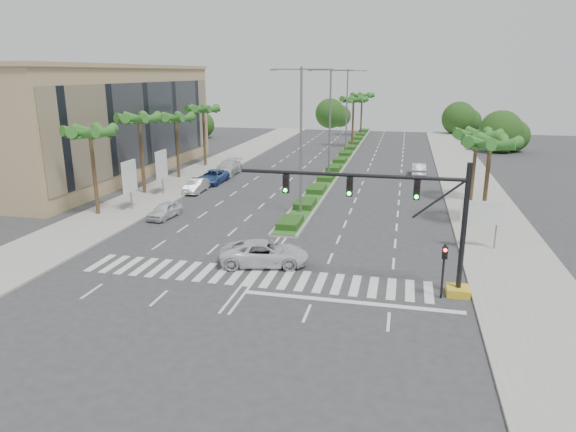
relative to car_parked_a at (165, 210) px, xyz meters
The scene contains 28 objects.
ground 14.97m from the car_parked_a, 44.51° to the right, with size 160.00×160.00×0.00m, color #333335.
footpath_right 27.57m from the car_parked_a, 20.20° to the left, with size 6.00×120.00×0.15m, color gray.
footpath_left 10.56m from the car_parked_a, 115.47° to the left, with size 6.00×120.00×0.15m, color gray.
median 36.13m from the car_parked_a, 72.83° to the left, with size 2.20×75.00×0.20m, color gray.
median_grass 36.13m from the car_parked_a, 72.83° to the left, with size 1.80×75.00×0.04m, color #294E1A.
building 22.46m from the car_parked_a, 134.66° to the left, with size 12.00×36.00×12.00m, color tan.
signal_gantry 22.70m from the car_parked_a, 27.74° to the right, with size 12.60×1.20×7.20m.
pedestrian_signal 24.06m from the car_parked_a, 27.69° to the right, with size 0.28×0.36×3.00m.
direction_sign 24.36m from the car_parked_a, ahead, with size 2.70×0.11×3.40m.
billboard_near 4.73m from the car_parked_a, 158.42° to the left, with size 0.18×2.10×4.35m.
billboard_far 8.75m from the car_parked_a, 117.02° to the left, with size 0.18×2.10×4.35m.
palm_left_near 8.42m from the car_parked_a, behind, with size 4.57×4.68×7.55m.
palm_left_mid 11.49m from the car_parked_a, 127.82° to the left, with size 4.57×4.68×7.95m.
palm_left_far 17.58m from the car_parked_a, 110.60° to the left, with size 4.57×4.68×7.35m.
palm_left_end 25.02m from the car_parked_a, 103.93° to the left, with size 4.57×4.68×7.75m.
palm_right_near 26.01m from the car_parked_a, ahead, with size 4.57×4.68×7.05m.
palm_right_far 28.17m from the car_parked_a, 24.59° to the left, with size 4.57×4.68×6.75m.
palm_median_a 46.24m from the car_parked_a, 76.53° to the left, with size 4.57×4.68×8.05m.
palm_median_b 60.82m from the car_parked_a, 79.84° to the left, with size 4.57×4.68×8.05m.
streetlight_near 12.81m from the car_parked_a, 18.25° to the left, with size 5.10×0.25×12.00m.
streetlight_mid 23.08m from the car_parked_a, 61.34° to the left, with size 5.10×0.25×12.00m.
streetlight_far 37.59m from the car_parked_a, 73.28° to the left, with size 5.10×0.25×12.00m.
car_parked_a is the anchor object (origin of this frame).
car_parked_b 9.42m from the car_parked_a, 96.91° to the left, with size 1.43×4.10×1.35m, color silver.
car_parked_c 13.94m from the car_parked_a, 94.67° to the left, with size 2.31×5.01×1.39m, color #2D4D8B.
car_parked_d 18.76m from the car_parked_a, 93.46° to the left, with size 2.25×5.53×1.60m, color silver.
car_crossing 13.73m from the car_parked_a, 38.00° to the right, with size 2.52×5.47×1.52m, color silver.
car_right 31.04m from the car_parked_a, 48.46° to the left, with size 1.56×4.48×1.48m, color #B8B8BD.
Camera 1 is at (8.27, -26.85, 11.56)m, focal length 32.00 mm.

